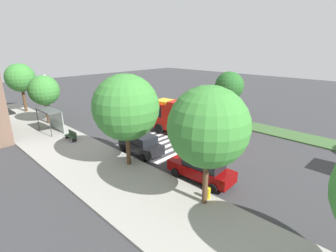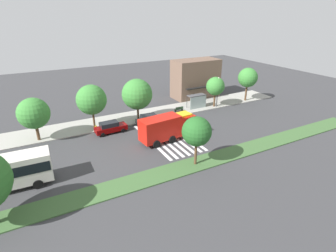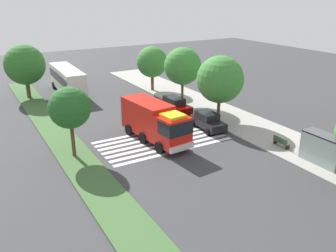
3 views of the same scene
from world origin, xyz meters
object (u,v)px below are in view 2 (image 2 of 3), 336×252
bench_near_shelter (179,109)px  sidewalk_tree_center (137,94)px  median_tree_west (197,132)px  street_lamp (218,89)px  sidewalk_tree_east (215,86)px  sidewalk_tree_far_west (34,113)px  fire_hydrant (96,128)px  bus_stop_shelter (197,99)px  parked_car_mid (150,120)px  parked_car_west (110,127)px  sidewalk_tree_west (91,100)px  fire_truck (169,126)px  sidewalk_tree_far_east (248,78)px

bench_near_shelter → sidewalk_tree_center: 9.30m
bench_near_shelter → median_tree_west: median_tree_west is taller
street_lamp → median_tree_west: median_tree_west is taller
sidewalk_tree_east → median_tree_west: (-14.91, -15.99, 0.32)m
bench_near_shelter → sidewalk_tree_far_west: (-23.55, -0.71, 3.55)m
sidewalk_tree_center → fire_hydrant: 8.37m
bus_stop_shelter → sidewalk_tree_east: size_ratio=0.61×
parked_car_mid → parked_car_west: bearing=-176.6°
street_lamp → sidewalk_tree_west: bearing=179.0°
bus_stop_shelter → sidewalk_tree_west: 19.83m
sidewalk_tree_west → median_tree_west: size_ratio=1.17×
street_lamp → sidewalk_tree_center: (-16.02, 0.40, 1.19)m
bench_near_shelter → sidewalk_tree_west: bearing=-177.4°
parked_car_west → bus_stop_shelter: size_ratio=1.38×
street_lamp → fire_hydrant: (-23.22, -0.10, -3.04)m
fire_truck → sidewalk_tree_far_east: size_ratio=1.30×
fire_truck → fire_hydrant: bearing=131.5°
sidewalk_tree_west → sidewalk_tree_center: sidewalk_tree_center is taller
parked_car_west → sidewalk_tree_east: sidewalk_tree_east is taller
street_lamp → fire_hydrant: street_lamp is taller
sidewalk_tree_west → sidewalk_tree_far_east: (31.00, 0.00, -0.05)m
parked_car_west → sidewalk_tree_center: (5.42, 2.20, 3.83)m
bus_stop_shelter → fire_hydrant: bus_stop_shelter is taller
street_lamp → sidewalk_tree_center: size_ratio=0.81×
sidewalk_tree_far_west → sidewalk_tree_far_east: sidewalk_tree_far_east is taller
sidewalk_tree_far_west → sidewalk_tree_west: size_ratio=0.88×
parked_car_west → sidewalk_tree_west: (-1.87, 2.20, 3.99)m
sidewalk_tree_far_west → fire_hydrant: sidewalk_tree_far_west is taller
street_lamp → sidewalk_tree_far_west: bearing=179.3°
street_lamp → fire_hydrant: 23.42m
bench_near_shelter → sidewalk_tree_east: sidewalk_tree_east is taller
parked_car_mid → street_lamp: 15.27m
bench_near_shelter → sidewalk_tree_east: 8.23m
sidewalk_tree_far_west → fire_hydrant: bearing=-3.6°
parked_car_west → sidewalk_tree_far_west: 10.58m
bus_stop_shelter → sidewalk_tree_center: 12.64m
sidewalk_tree_far_west → sidewalk_tree_far_east: 38.97m
parked_car_mid → fire_hydrant: (-8.29, 1.70, -0.41)m
parked_car_west → median_tree_west: bearing=-67.9°
sidewalk_tree_center → fire_hydrant: (-7.20, -0.50, -4.23)m
parked_car_west → parked_car_mid: bearing=-2.2°
sidewalk_tree_far_west → fire_truck: bearing=-26.8°
fire_truck → sidewalk_tree_east: bearing=24.3°
fire_truck → bus_stop_shelter: (11.00, 9.10, -0.14)m
parked_car_west → bus_stop_shelter: bearing=7.2°
fire_truck → median_tree_west: bearing=-99.4°
fire_truck → street_lamp: 16.80m
bus_stop_shelter → fire_truck: bearing=-140.4°
bench_near_shelter → median_tree_west: 18.69m
parked_car_mid → street_lamp: size_ratio=0.78×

